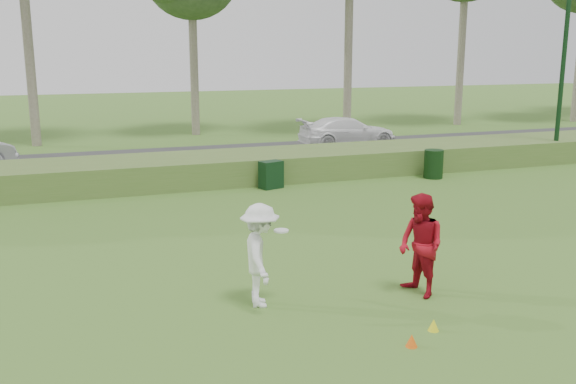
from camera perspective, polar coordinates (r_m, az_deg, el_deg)
name	(u,v)px	position (r m, az deg, el deg)	size (l,w,h in m)	color
ground	(363,309)	(11.69, 6.68, -10.32)	(120.00, 120.00, 0.00)	#3A6822
reed_strip	(211,169)	(22.53, -6.82, 2.09)	(80.00, 3.00, 0.90)	#47692A
park_road	(185,158)	(27.43, -9.12, 3.01)	(80.00, 6.00, 0.06)	#2D2D2D
lamp_post	(567,21)	(27.95, 23.57, 13.78)	(0.70, 0.70, 8.18)	black
player_white	(260,255)	(11.50, -2.49, -5.63)	(1.00, 1.33, 1.88)	white
player_red	(421,246)	(12.18, 11.73, -4.68)	(0.94, 0.74, 1.94)	maroon
cone_orange	(412,340)	(10.42, 10.94, -12.83)	(0.19, 0.19, 0.21)	#F3590C
cone_yellow	(434,325)	(11.02, 12.81, -11.45)	(0.18, 0.18, 0.20)	yellow
utility_cabinet	(271,175)	(21.24, -1.52, 1.55)	(0.73, 0.46, 0.91)	black
trash_bin	(434,164)	(23.50, 12.81, 2.44)	(0.68, 0.68, 1.02)	black
car_right	(348,132)	(30.28, 5.32, 5.36)	(1.88, 4.63, 1.34)	white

